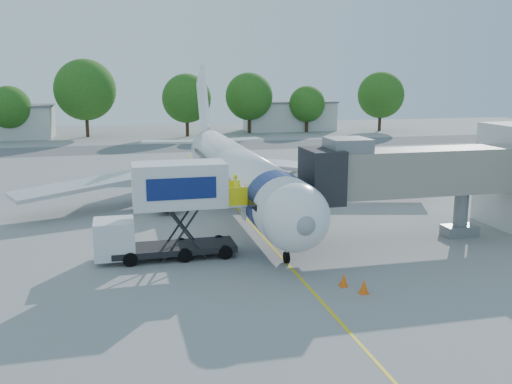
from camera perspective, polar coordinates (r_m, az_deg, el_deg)
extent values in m
plane|color=gray|center=(40.97, -0.76, -2.89)|extent=(160.00, 160.00, 0.00)
cube|color=yellow|center=(40.97, -0.76, -2.88)|extent=(0.15, 70.00, 0.01)
cube|color=#59595B|center=(81.77, -7.40, 4.45)|extent=(120.00, 10.00, 0.01)
cylinder|color=white|center=(43.19, -1.67, 1.95)|extent=(3.70, 28.00, 3.70)
sphere|color=white|center=(29.94, 3.95, -2.55)|extent=(3.70, 3.70, 3.70)
sphere|color=gray|center=(28.52, 4.89, -3.30)|extent=(1.10, 1.10, 1.10)
cone|color=white|center=(59.74, -5.09, 4.68)|extent=(3.70, 6.00, 3.70)
cube|color=white|center=(60.35, -5.31, 8.75)|extent=(0.35, 7.26, 8.29)
cube|color=silver|center=(49.20, 7.78, 2.24)|extent=(16.17, 9.32, 1.42)
cube|color=silver|center=(45.84, -13.67, 1.31)|extent=(16.17, 9.32, 1.42)
cylinder|color=#999BA0|center=(46.35, 4.62, 0.47)|extent=(2.10, 3.60, 2.10)
cylinder|color=#999BA0|center=(44.20, -9.05, -0.21)|extent=(2.10, 3.60, 2.10)
cube|color=black|center=(29.55, 4.14, -1.84)|extent=(2.60, 1.39, 0.81)
cylinder|color=navy|center=(32.73, 2.37, -1.28)|extent=(3.73, 2.00, 3.73)
cylinder|color=silver|center=(31.94, 3.08, -5.81)|extent=(0.16, 0.16, 1.50)
cylinder|color=black|center=(32.07, 3.07, -6.54)|extent=(0.25, 0.64, 0.64)
cylinder|color=black|center=(47.13, 0.68, -0.36)|extent=(0.35, 0.90, 0.90)
cylinder|color=black|center=(46.15, -5.59, -0.68)|extent=(0.35, 0.90, 0.90)
cube|color=gray|center=(36.81, 15.54, 1.99)|extent=(13.60, 2.60, 2.80)
cube|color=black|center=(34.27, 6.59, 1.64)|extent=(2.00, 3.20, 3.20)
cube|color=slate|center=(34.58, 9.16, 4.68)|extent=(2.40, 2.40, 0.80)
cylinder|color=slate|center=(39.19, 19.79, -2.03)|extent=(0.90, 0.90, 3.00)
cube|color=slate|center=(39.47, 19.67, -3.65)|extent=(2.20, 1.20, 0.70)
cylinder|color=black|center=(38.99, 18.56, -3.76)|extent=(0.30, 0.70, 0.70)
cylinder|color=black|center=(39.96, 20.75, -3.54)|extent=(0.30, 0.70, 0.70)
cube|color=black|center=(33.25, -8.19, -5.56)|extent=(7.00, 2.30, 0.35)
cube|color=silver|center=(32.90, -13.98, -4.53)|extent=(2.20, 2.20, 2.10)
cube|color=black|center=(32.78, -14.02, -3.78)|extent=(1.90, 2.10, 0.70)
cube|color=silver|center=(32.38, -7.68, 0.74)|extent=(5.20, 2.40, 2.50)
cube|color=navy|center=(31.19, -7.44, 0.32)|extent=(3.80, 0.04, 1.20)
cube|color=silver|center=(33.09, -2.19, -1.04)|extent=(1.10, 2.20, 0.10)
cube|color=yellow|center=(31.97, -1.82, -0.49)|extent=(1.10, 0.06, 1.10)
cube|color=yellow|center=(33.98, -2.56, 0.25)|extent=(1.10, 0.06, 1.10)
cylinder|color=black|center=(32.67, -3.08, -6.05)|extent=(0.80, 0.25, 0.80)
cylinder|color=black|center=(34.64, -3.73, -5.00)|extent=(0.80, 0.25, 0.80)
cylinder|color=black|center=(32.18, -12.46, -6.60)|extent=(0.80, 0.25, 0.80)
cylinder|color=black|center=(34.18, -12.55, -5.51)|extent=(0.80, 0.25, 0.80)
imported|color=#CCE317|center=(32.93, -2.03, 0.41)|extent=(0.47, 0.63, 1.60)
cube|color=silver|center=(26.09, 6.98, -10.30)|extent=(3.47, 2.34, 1.27)
cube|color=navy|center=(25.94, 7.01, -9.47)|extent=(2.13, 1.93, 0.32)
cylinder|color=black|center=(25.51, 4.24, -11.55)|extent=(0.67, 0.37, 0.64)
cylinder|color=black|center=(26.68, 4.05, -10.47)|extent=(0.67, 0.37, 0.64)
cylinder|color=black|center=(25.82, 9.99, -11.41)|extent=(0.67, 0.37, 0.64)
cylinder|color=black|center=(26.97, 9.53, -10.35)|extent=(0.67, 0.37, 0.64)
cone|color=#F75E0D|center=(28.98, 8.75, -8.67)|extent=(0.43, 0.43, 0.68)
cube|color=#F75E0D|center=(29.09, 8.73, -9.27)|extent=(0.39, 0.39, 0.04)
cone|color=#F75E0D|center=(28.27, 10.74, -9.24)|extent=(0.45, 0.45, 0.72)
cube|color=#F75E0D|center=(28.40, 10.71, -9.88)|extent=(0.41, 0.41, 0.04)
cube|color=silver|center=(105.54, 3.36, 7.55)|extent=(16.00, 7.00, 5.00)
cube|color=slate|center=(105.37, 3.38, 8.99)|extent=(16.40, 7.40, 0.30)
cylinder|color=#382314|center=(97.18, -23.29, 5.64)|extent=(0.56, 0.56, 2.98)
sphere|color=#265316|center=(96.92, -23.46, 7.77)|extent=(6.62, 6.62, 6.62)
cylinder|color=#382314|center=(98.01, -16.53, 6.59)|extent=(0.56, 0.56, 4.45)
sphere|color=#265316|center=(97.70, -16.72, 9.76)|extent=(9.88, 9.88, 9.88)
cylinder|color=#382314|center=(95.78, -6.89, 6.63)|extent=(0.56, 0.56, 3.63)
sphere|color=#265316|center=(95.49, -6.96, 9.28)|extent=(8.06, 8.06, 8.06)
cylinder|color=#382314|center=(100.25, -0.69, 6.96)|extent=(0.56, 0.56, 3.69)
sphere|color=#265316|center=(99.96, -0.70, 9.54)|extent=(8.20, 8.20, 8.20)
cylinder|color=#382314|center=(102.66, 5.09, 6.81)|extent=(0.56, 0.56, 2.87)
sphere|color=#265316|center=(102.42, 5.12, 8.76)|extent=(6.37, 6.37, 6.37)
cylinder|color=#382314|center=(106.67, 12.26, 7.01)|extent=(0.56, 0.56, 3.74)
sphere|color=#265316|center=(106.40, 12.37, 9.46)|extent=(8.31, 8.31, 8.31)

